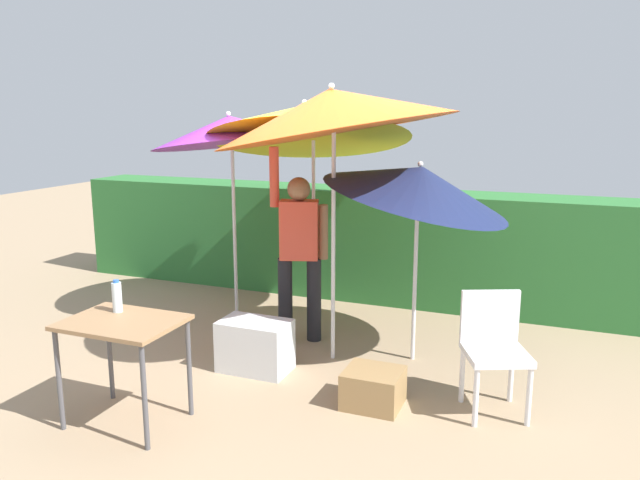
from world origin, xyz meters
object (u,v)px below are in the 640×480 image
(chair_plastic, at_px, (494,345))
(cooler_box, at_px, (255,346))
(umbrella_navy, at_px, (309,122))
(crate_cardboard, at_px, (373,388))
(umbrella_orange, at_px, (419,183))
(bottle_water, at_px, (117,297))
(person_vendor, at_px, (299,247))
(folding_table, at_px, (123,333))
(umbrella_yellow, at_px, (230,130))
(umbrella_rainbow, at_px, (333,111))

(chair_plastic, relative_size, cooler_box, 1.48)
(umbrella_navy, bearing_deg, chair_plastic, -31.86)
(crate_cardboard, bearing_deg, umbrella_orange, 86.07)
(umbrella_orange, relative_size, cooler_box, 3.22)
(umbrella_orange, distance_m, bottle_water, 2.63)
(person_vendor, distance_m, folding_table, 2.04)
(umbrella_yellow, relative_size, cooler_box, 3.83)
(umbrella_orange, height_order, person_vendor, umbrella_orange)
(umbrella_navy, bearing_deg, umbrella_orange, -21.62)
(umbrella_navy, bearing_deg, crate_cardboard, -52.68)
(cooler_box, bearing_deg, umbrella_navy, 90.72)
(umbrella_yellow, distance_m, umbrella_navy, 0.84)
(person_vendor, height_order, crate_cardboard, person_vendor)
(umbrella_yellow, relative_size, folding_table, 2.87)
(person_vendor, relative_size, bottle_water, 7.83)
(umbrella_rainbow, height_order, chair_plastic, umbrella_rainbow)
(chair_plastic, bearing_deg, umbrella_navy, 148.14)
(person_vendor, distance_m, cooler_box, 1.08)
(umbrella_yellow, height_order, umbrella_navy, umbrella_navy)
(chair_plastic, height_order, bottle_water, bottle_water)
(umbrella_orange, xyz_separation_m, bottle_water, (-1.79, -1.78, -0.71))
(umbrella_navy, relative_size, bottle_water, 10.82)
(umbrella_orange, xyz_separation_m, folding_table, (-1.64, -1.93, -0.92))
(umbrella_rainbow, relative_size, bottle_water, 10.68)
(umbrella_navy, distance_m, bottle_water, 2.63)
(umbrella_yellow, bearing_deg, person_vendor, -20.36)
(person_vendor, distance_m, bottle_water, 1.93)
(umbrella_navy, height_order, bottle_water, umbrella_navy)
(umbrella_navy, bearing_deg, bottle_water, -104.03)
(umbrella_rainbow, xyz_separation_m, person_vendor, (-0.46, 0.34, -1.27))
(umbrella_yellow, bearing_deg, bottle_water, -83.19)
(umbrella_orange, xyz_separation_m, crate_cardboard, (-0.07, -1.03, -1.45))
(umbrella_navy, distance_m, folding_table, 2.83)
(bottle_water, bearing_deg, cooler_box, 59.95)
(folding_table, xyz_separation_m, bottle_water, (-0.15, 0.14, 0.21))
(umbrella_yellow, xyz_separation_m, crate_cardboard, (1.98, -1.40, -1.87))
(umbrella_navy, relative_size, chair_plastic, 2.92)
(umbrella_orange, xyz_separation_m, chair_plastic, (0.77, -0.75, -1.09))
(chair_plastic, bearing_deg, person_vendor, 157.63)
(umbrella_yellow, height_order, crate_cardboard, umbrella_yellow)
(umbrella_rainbow, xyz_separation_m, umbrella_navy, (-0.55, 0.80, -0.11))
(person_vendor, height_order, cooler_box, person_vendor)
(bottle_water, bearing_deg, umbrella_rainbow, 52.85)
(umbrella_rainbow, height_order, umbrella_orange, umbrella_rainbow)
(chair_plastic, bearing_deg, folding_table, -154.03)
(person_vendor, relative_size, crate_cardboard, 4.37)
(umbrella_navy, xyz_separation_m, chair_plastic, (1.99, -1.24, -1.58))
(umbrella_rainbow, relative_size, umbrella_yellow, 1.12)
(cooler_box, xyz_separation_m, crate_cardboard, (1.14, -0.26, -0.08))
(umbrella_orange, relative_size, umbrella_yellow, 0.84)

